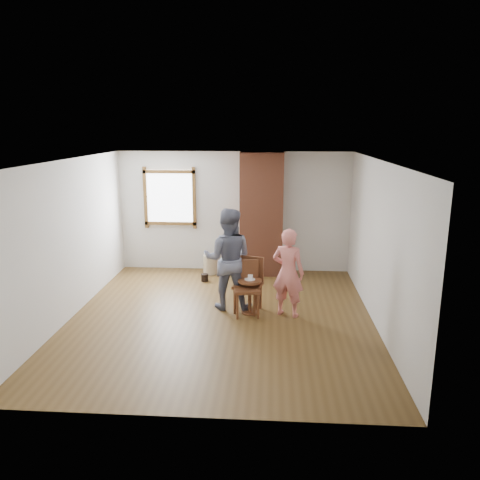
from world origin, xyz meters
name	(u,v)px	position (x,y,z in m)	size (l,w,h in m)	color
ground	(221,318)	(0.00, 0.00, 0.00)	(5.50, 5.50, 0.00)	brown
room_shell	(221,205)	(-0.06, 0.61, 1.81)	(5.04, 5.52, 2.62)	silver
brick_chimney	(261,214)	(0.60, 2.50, 1.30)	(0.90, 0.50, 2.60)	#995036
stoneware_crock	(211,264)	(-0.48, 2.40, 0.21)	(0.32, 0.32, 0.42)	tan
dark_pot	(205,278)	(-0.54, 1.88, 0.08)	(0.15, 0.15, 0.15)	black
dining_chair_left	(249,281)	(0.45, 0.40, 0.52)	(0.54, 0.54, 0.93)	brown
dining_chair_right	(246,285)	(0.41, 0.24, 0.51)	(0.49, 0.49, 0.92)	brown
side_table	(250,291)	(0.46, 0.25, 0.40)	(0.40, 0.40, 0.60)	brown
cake_plate	(250,279)	(0.46, 0.25, 0.60)	(0.18, 0.18, 0.01)	white
cake_slice	(250,277)	(0.47, 0.25, 0.64)	(0.08, 0.07, 0.06)	white
man	(228,259)	(0.07, 0.49, 0.89)	(0.86, 0.67, 1.77)	#131934
person_pink	(288,273)	(1.10, 0.21, 0.75)	(0.55, 0.36, 1.50)	#E77A73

